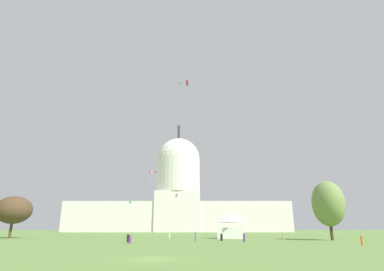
{
  "coord_description": "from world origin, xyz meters",
  "views": [
    {
      "loc": [
        3.3,
        -27.6,
        2.45
      ],
      "look_at": [
        3.66,
        73.17,
        32.34
      ],
      "focal_mm": 29.24,
      "sensor_mm": 36.0,
      "label": 1
    }
  ],
  "objects_px": {
    "person_purple_back_left": "(243,238)",
    "kite_red_high": "(186,83)",
    "tree_east_far": "(327,203)",
    "person_tan_front_center": "(282,237)",
    "kite_yellow_high": "(202,149)",
    "kite_white_low": "(176,195)",
    "kite_gold_mid": "(307,143)",
    "tree_west_far": "(12,210)",
    "kite_lime_high": "(152,135)",
    "person_white_near_tree_east": "(168,235)",
    "kite_pink_mid": "(150,172)",
    "event_tent": "(229,225)",
    "person_grey_back_right": "(195,237)",
    "kite_violet_low": "(287,199)",
    "capitol_building": "(177,199)",
    "person_black_deep_crowd": "(127,238)",
    "person_orange_mid_center": "(361,240)",
    "kite_green_low": "(129,202)",
    "person_purple_aisle_center": "(129,240)",
    "kite_black_mid": "(155,172)",
    "kite_turquoise_high": "(180,85)",
    "person_black_front_left": "(220,237)"
  },
  "relations": [
    {
      "from": "event_tent",
      "to": "tree_east_far",
      "type": "bearing_deg",
      "value": -23.27
    },
    {
      "from": "person_purple_back_left",
      "to": "kite_white_low",
      "type": "distance_m",
      "value": 20.58
    },
    {
      "from": "person_grey_back_right",
      "to": "kite_green_low",
      "type": "relative_size",
      "value": 0.57
    },
    {
      "from": "person_tan_front_center",
      "to": "kite_lime_high",
      "type": "relative_size",
      "value": 0.52
    },
    {
      "from": "person_purple_back_left",
      "to": "person_tan_front_center",
      "type": "height_order",
      "value": "person_purple_back_left"
    },
    {
      "from": "tree_west_far",
      "to": "person_purple_back_left",
      "type": "height_order",
      "value": "tree_west_far"
    },
    {
      "from": "kite_turquoise_high",
      "to": "person_grey_back_right",
      "type": "bearing_deg",
      "value": 171.27
    },
    {
      "from": "kite_white_low",
      "to": "kite_lime_high",
      "type": "bearing_deg",
      "value": -35.23
    },
    {
      "from": "kite_pink_mid",
      "to": "person_black_front_left",
      "type": "bearing_deg",
      "value": -93.67
    },
    {
      "from": "person_purple_back_left",
      "to": "kite_red_high",
      "type": "distance_m",
      "value": 38.83
    },
    {
      "from": "person_black_front_left",
      "to": "kite_lime_high",
      "type": "xyz_separation_m",
      "value": [
        -30.14,
        121.92,
        57.5
      ]
    },
    {
      "from": "kite_pink_mid",
      "to": "kite_yellow_high",
      "type": "relative_size",
      "value": 1.21
    },
    {
      "from": "kite_lime_high",
      "to": "kite_red_high",
      "type": "height_order",
      "value": "kite_lime_high"
    },
    {
      "from": "kite_lime_high",
      "to": "kite_yellow_high",
      "type": "distance_m",
      "value": 47.01
    },
    {
      "from": "tree_east_far",
      "to": "person_purple_back_left",
      "type": "xyz_separation_m",
      "value": [
        -19.8,
        -8.52,
        -6.82
      ]
    },
    {
      "from": "kite_pink_mid",
      "to": "kite_red_high",
      "type": "height_order",
      "value": "kite_red_high"
    },
    {
      "from": "person_grey_back_right",
      "to": "person_black_deep_crowd",
      "type": "xyz_separation_m",
      "value": [
        -12.33,
        -3.83,
        -0.12
      ]
    },
    {
      "from": "event_tent",
      "to": "tree_east_far",
      "type": "relative_size",
      "value": 0.61
    },
    {
      "from": "event_tent",
      "to": "kite_white_low",
      "type": "bearing_deg",
      "value": -144.18
    },
    {
      "from": "person_grey_back_right",
      "to": "kite_lime_high",
      "type": "relative_size",
      "value": 0.62
    },
    {
      "from": "tree_west_far",
      "to": "person_grey_back_right",
      "type": "distance_m",
      "value": 50.09
    },
    {
      "from": "tree_east_far",
      "to": "kite_white_low",
      "type": "xyz_separation_m",
      "value": [
        -32.77,
        4.66,
        2.22
      ]
    },
    {
      "from": "person_tan_front_center",
      "to": "kite_yellow_high",
      "type": "bearing_deg",
      "value": 111.72
    },
    {
      "from": "person_purple_back_left",
      "to": "kite_yellow_high",
      "type": "xyz_separation_m",
      "value": [
        -4.06,
        95.18,
        40.47
      ]
    },
    {
      "from": "tree_west_far",
      "to": "kite_red_high",
      "type": "height_order",
      "value": "kite_red_high"
    },
    {
      "from": "capitol_building",
      "to": "kite_red_high",
      "type": "relative_size",
      "value": 98.68
    },
    {
      "from": "person_purple_back_left",
      "to": "kite_violet_low",
      "type": "xyz_separation_m",
      "value": [
        25.16,
        53.88,
        11.66
      ]
    },
    {
      "from": "person_grey_back_right",
      "to": "kite_violet_low",
      "type": "height_order",
      "value": "kite_violet_low"
    },
    {
      "from": "person_purple_aisle_center",
      "to": "kite_black_mid",
      "type": "xyz_separation_m",
      "value": [
        -10.13,
        119.96,
        31.77
      ]
    },
    {
      "from": "kite_violet_low",
      "to": "kite_red_high",
      "type": "height_order",
      "value": "kite_red_high"
    },
    {
      "from": "event_tent",
      "to": "kite_red_high",
      "type": "xyz_separation_m",
      "value": [
        -10.63,
        -10.55,
        33.55
      ]
    },
    {
      "from": "kite_yellow_high",
      "to": "kite_gold_mid",
      "type": "xyz_separation_m",
      "value": [
        26.9,
        -71.35,
        -16.06
      ]
    },
    {
      "from": "kite_lime_high",
      "to": "kite_gold_mid",
      "type": "xyz_separation_m",
      "value": [
        56.69,
        -103.51,
        -33.04
      ]
    },
    {
      "from": "person_grey_back_right",
      "to": "kite_violet_low",
      "type": "distance_m",
      "value": 62.29
    },
    {
      "from": "person_purple_back_left",
      "to": "tree_west_far",
      "type": "bearing_deg",
      "value": -151.93
    },
    {
      "from": "kite_white_low",
      "to": "kite_green_low",
      "type": "bearing_deg",
      "value": -29.01
    },
    {
      "from": "kite_black_mid",
      "to": "kite_yellow_high",
      "type": "bearing_deg",
      "value": 73.87
    },
    {
      "from": "kite_green_low",
      "to": "kite_violet_low",
      "type": "distance_m",
      "value": 94.91
    },
    {
      "from": "tree_east_far",
      "to": "person_orange_mid_center",
      "type": "relative_size",
      "value": 8.14
    },
    {
      "from": "tree_east_far",
      "to": "person_tan_front_center",
      "type": "distance_m",
      "value": 12.37
    },
    {
      "from": "kite_turquoise_high",
      "to": "kite_red_high",
      "type": "height_order",
      "value": "kite_turquoise_high"
    },
    {
      "from": "person_grey_back_right",
      "to": "person_black_deep_crowd",
      "type": "relative_size",
      "value": 1.16
    },
    {
      "from": "person_white_near_tree_east",
      "to": "kite_pink_mid",
      "type": "relative_size",
      "value": 0.39
    },
    {
      "from": "kite_pink_mid",
      "to": "person_grey_back_right",
      "type": "bearing_deg",
      "value": -104.61
    },
    {
      "from": "kite_lime_high",
      "to": "event_tent",
      "type": "bearing_deg",
      "value": -94.29
    },
    {
      "from": "person_tan_front_center",
      "to": "kite_pink_mid",
      "type": "xyz_separation_m",
      "value": [
        -31.08,
        21.14,
        17.28
      ]
    },
    {
      "from": "person_black_deep_crowd",
      "to": "capitol_building",
      "type": "bearing_deg",
      "value": 10.7
    },
    {
      "from": "person_purple_aisle_center",
      "to": "kite_yellow_high",
      "type": "xyz_separation_m",
      "value": [
        15.68,
        101.71,
        40.55
      ]
    },
    {
      "from": "capitol_building",
      "to": "person_tan_front_center",
      "type": "xyz_separation_m",
      "value": [
        28.41,
        -141.8,
        -20.34
      ]
    },
    {
      "from": "event_tent",
      "to": "person_black_deep_crowd",
      "type": "relative_size",
      "value": 4.87
    }
  ]
}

